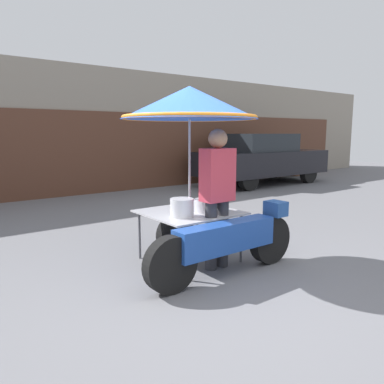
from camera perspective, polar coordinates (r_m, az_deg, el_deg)
name	(u,v)px	position (r m, az deg, el deg)	size (l,w,h in m)	color
ground_plane	(218,290)	(3.97, 4.00, -14.64)	(36.00, 36.00, 0.00)	slate
shopfront_building	(22,131)	(10.70, -24.47, 8.48)	(28.00, 2.06, 3.31)	gray
vendor_motorcycle_cart	(194,131)	(4.48, 0.35, 9.29)	(2.06, 1.64, 2.14)	black
vendor_person	(217,192)	(4.34, 3.87, 0.07)	(0.38, 0.22, 1.64)	#2D2D33
parked_car	(261,158)	(11.93, 10.53, 5.06)	(4.40, 1.76, 1.57)	black
potted_plant	(296,162)	(14.61, 15.51, 4.38)	(0.74, 0.74, 0.91)	brown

